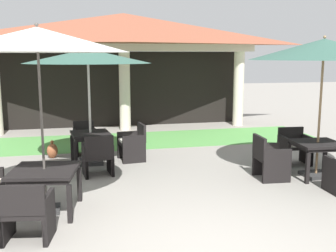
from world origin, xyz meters
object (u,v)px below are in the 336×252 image
object	(u,v)px
patio_table_mid_left	(318,147)
patio_chair_mid_right_south	(98,156)
patio_umbrella_near_foreground	(37,40)
patio_table_mid_right	(91,137)
terracotta_urn	(52,151)
patio_umbrella_mid_right	(88,57)
patio_table_near_foreground	(45,175)
patio_umbrella_mid_left	(324,50)
patio_chair_near_foreground_south	(27,212)
patio_chair_mid_left_west	(270,158)
patio_chair_mid_right_north	(85,139)
patio_chair_mid_right_east	(133,143)
patio_chair_mid_left_north	(294,146)

from	to	relation	value
patio_table_mid_left	patio_chair_mid_right_south	xyz separation A→B (m)	(-4.38, 1.09, -0.21)
patio_umbrella_near_foreground	patio_chair_mid_right_south	bearing A→B (deg)	63.26
patio_table_mid_right	terracotta_urn	xyz separation A→B (m)	(-0.90, 0.74, -0.44)
patio_umbrella_mid_right	terracotta_urn	distance (m)	2.53
patio_table_mid_left	patio_table_near_foreground	bearing A→B (deg)	-171.92
patio_umbrella_mid_left	patio_chair_near_foreground_south	bearing A→B (deg)	-162.15
patio_table_near_foreground	patio_umbrella_mid_left	distance (m)	5.71
patio_umbrella_mid_left	patio_chair_mid_left_west	world-z (taller)	patio_umbrella_mid_left
patio_chair_mid_left_west	patio_chair_mid_right_south	distance (m)	3.51
patio_umbrella_mid_right	terracotta_urn	bearing A→B (deg)	140.70
patio_table_mid_left	patio_umbrella_mid_right	size ratio (longest dim) A/B	0.34
patio_umbrella_mid_right	patio_chair_mid_right_north	size ratio (longest dim) A/B	3.43
patio_table_mid_right	patio_umbrella_mid_right	bearing A→B (deg)	97.13
patio_table_near_foreground	terracotta_urn	xyz separation A→B (m)	(-0.08, 3.57, -0.43)
patio_chair_mid_right_east	terracotta_urn	size ratio (longest dim) A/B	1.98
patio_chair_near_foreground_south	terracotta_urn	bearing A→B (deg)	98.52
patio_table_mid_left	patio_chair_mid_left_west	xyz separation A→B (m)	(-1.02, 0.08, -0.20)
patio_table_mid_left	patio_chair_mid_left_north	xyz separation A→B (m)	(0.08, 1.02, -0.22)
terracotta_urn	patio_chair_mid_left_west	bearing A→B (deg)	-32.06
patio_chair_mid_left_west	patio_umbrella_mid_left	bearing A→B (deg)	90.00
patio_chair_mid_left_west	terracotta_urn	size ratio (longest dim) A/B	2.02
patio_chair_mid_left_north	patio_chair_mid_right_south	distance (m)	4.46
patio_umbrella_near_foreground	patio_chair_mid_right_north	distance (m)	4.50
patio_table_mid_left	terracotta_urn	bearing A→B (deg)	152.44
patio_umbrella_near_foreground	patio_umbrella_mid_right	distance (m)	2.95
patio_table_near_foreground	patio_chair_mid_right_north	xyz separation A→B (m)	(0.72, 3.81, -0.22)
patio_umbrella_mid_right	patio_chair_near_foreground_south	bearing A→B (deg)	-104.51
patio_chair_mid_right_east	patio_table_near_foreground	bearing A→B (deg)	142.22
patio_chair_mid_left_north	terracotta_urn	bearing A→B (deg)	-13.92
patio_chair_near_foreground_south	patio_umbrella_near_foreground	bearing A→B (deg)	90.00
patio_table_near_foreground	patio_chair_near_foreground_south	xyz separation A→B (m)	(-0.17, -1.01, -0.21)
patio_chair_mid_left_north	terracotta_urn	distance (m)	5.75
patio_umbrella_near_foreground	patio_umbrella_mid_right	bearing A→B (deg)	73.80
patio_chair_mid_left_west	terracotta_urn	distance (m)	5.16
patio_chair_mid_right_east	patio_chair_mid_right_north	bearing A→B (deg)	45.17
patio_chair_mid_left_north	patio_table_mid_right	bearing A→B (deg)	-8.78
terracotta_urn	patio_chair_mid_left_north	bearing A→B (deg)	-18.20
patio_table_near_foreground	patio_chair_mid_right_east	world-z (taller)	patio_chair_mid_right_east
patio_chair_mid_left_north	patio_umbrella_mid_right	xyz separation A→B (m)	(-4.56, 1.06, 2.02)
patio_table_mid_left	patio_umbrella_mid_left	xyz separation A→B (m)	(0.00, 0.00, 1.95)
patio_table_near_foreground	patio_chair_near_foreground_south	bearing A→B (deg)	-99.67
patio_chair_mid_right_north	patio_chair_mid_right_south	world-z (taller)	patio_chair_mid_right_south
patio_umbrella_mid_left	patio_chair_mid_right_north	distance (m)	5.93
patio_table_mid_right	patio_chair_mid_right_east	world-z (taller)	patio_chair_mid_right_east
patio_umbrella_near_foreground	patio_chair_mid_right_south	xyz separation A→B (m)	(0.93, 1.84, -2.27)
patio_chair_mid_left_west	patio_table_near_foreground	bearing A→B (deg)	-74.76
patio_chair_mid_right_east	patio_chair_mid_right_south	xyz separation A→B (m)	(-0.88, -1.09, -0.00)
terracotta_urn	patio_table_mid_right	bearing A→B (deg)	-39.30
patio_umbrella_near_foreground	patio_chair_mid_right_south	size ratio (longest dim) A/B	3.36
patio_chair_mid_left_west	patio_chair_mid_right_east	world-z (taller)	patio_chair_mid_left_west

